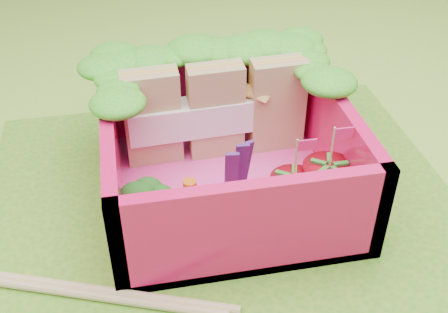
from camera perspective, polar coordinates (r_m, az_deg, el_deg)
name	(u,v)px	position (r m, az deg, el deg)	size (l,w,h in m)	color
ground	(231,230)	(3.02, 0.72, -7.48)	(14.00, 14.00, 0.00)	#94D83C
placemat	(231,228)	(3.01, 0.72, -7.27)	(2.60, 2.60, 0.03)	#539E23
bento_floor	(227,188)	(3.20, 0.31, -3.21)	(1.30, 1.30, 0.05)	#FF41A8
bento_box	(227,152)	(3.04, 0.32, 0.42)	(1.30, 1.30, 0.55)	#ED1359
lettuce_ruffle	(211,57)	(3.28, -1.34, 10.04)	(1.43, 0.83, 0.11)	#2D8418
sandwich_stack	(217,111)	(3.29, -0.73, 4.62)	(1.07, 0.22, 0.57)	tan
broccoli	(148,198)	(2.83, -7.73, -4.22)	(0.31, 0.31, 0.27)	#558C43
carrot_sticks	(186,208)	(2.85, -3.85, -5.23)	(0.13, 0.17, 0.26)	orange
purple_wedges	(239,171)	(2.97, 1.49, -1.52)	(0.15, 0.11, 0.38)	#3F1957
strawberry_left	(292,196)	(2.93, 6.95, -3.97)	(0.24, 0.24, 0.48)	red
strawberry_right	(327,187)	(2.99, 10.39, -3.03)	(0.28, 0.28, 0.52)	red
snap_peas	(309,201)	(3.07, 8.60, -4.45)	(0.60, 0.47, 0.05)	#5FAB35
chopsticks	(6,280)	(2.90, -21.24, -11.61)	(2.12, 0.84, 0.04)	#E6BD7E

